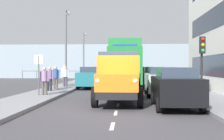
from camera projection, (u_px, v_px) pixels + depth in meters
name	position (u px, v px, depth m)	size (l,w,h in m)	color
ground_plane	(121.00, 91.00, 20.08)	(80.00, 80.00, 0.00)	#423F44
sidewalk_left	(188.00, 91.00, 19.82)	(2.49, 37.86, 0.15)	gray
sidewalk_right	(56.00, 90.00, 20.34)	(2.49, 37.86, 0.15)	gray
road_centreline_markings	(121.00, 93.00, 18.72)	(0.12, 32.41, 0.01)	silver
sea_horizon	(125.00, 61.00, 41.94)	(80.00, 0.80, 5.00)	#84939E
seawall_railing	(125.00, 73.00, 38.37)	(28.08, 0.08, 1.20)	#4C5156
truck_vintage_orange	(118.00, 79.00, 13.44)	(2.17, 5.64, 2.43)	black
lorry_cargo_green	(125.00, 62.00, 23.02)	(2.58, 8.20, 3.87)	#1E7033
car_black_kerbside_near	(175.00, 87.00, 11.92)	(1.80, 3.96, 1.72)	black
car_silver_kerbside_1	(161.00, 81.00, 17.01)	(1.85, 3.82, 1.72)	#B7BABF
car_grey_kerbside_2	(153.00, 77.00, 22.18)	(1.76, 3.91, 1.72)	slate
car_red_kerbside_3	(148.00, 75.00, 27.85)	(1.77, 4.09, 1.72)	#B21E1E
car_teal_oppositeside_0	(91.00, 77.00, 22.65)	(1.95, 4.19, 1.72)	#1E6670
car_navy_oppositeside_1	(99.00, 75.00, 28.73)	(1.94, 4.16, 1.72)	navy
pedestrian_near_railing	(44.00, 78.00, 16.15)	(0.53, 0.34, 1.58)	#4C473D
pedestrian_couple_b	(50.00, 77.00, 18.74)	(0.53, 0.34, 1.58)	black
pedestrian_by_lamp	(56.00, 76.00, 20.19)	(0.53, 0.34, 1.62)	#4C473D
pedestrian_with_bag	(65.00, 75.00, 22.67)	(0.53, 0.34, 1.61)	#383342
pedestrian_in_dark_coat	(65.00, 73.00, 24.48)	(0.53, 0.34, 1.78)	#4C473D
traffic_light_near	(202.00, 53.00, 15.32)	(0.28, 0.41, 3.20)	black
lamp_post_promenade	(66.00, 40.00, 23.91)	(0.32, 1.14, 6.33)	#59595B
lamp_post_far	(84.00, 51.00, 33.20)	(0.32, 1.14, 5.57)	#59595B
street_sign	(39.00, 68.00, 15.97)	(0.50, 0.07, 2.25)	#4C4C4C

